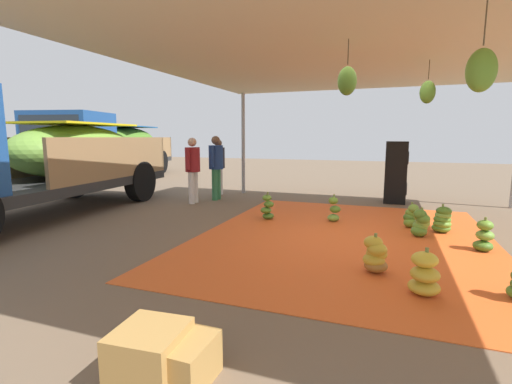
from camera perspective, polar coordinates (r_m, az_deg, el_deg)
ground_plane at (r=7.08m, az=-11.36°, el=-4.67°), size 40.00×40.00×0.00m
tarp_orange at (r=6.11m, az=13.61°, el=-6.82°), size 5.71×4.49×0.01m
tent_canopy at (r=5.99m, az=15.60°, el=19.75°), size 8.00×7.00×2.88m
banana_bunch_0 at (r=4.60m, az=18.22°, el=-9.41°), size 0.39×0.39×0.47m
banana_bunch_1 at (r=7.05m, az=23.12°, el=-3.51°), size 0.35×0.32×0.46m
banana_bunch_3 at (r=6.47m, az=24.43°, el=-4.53°), size 0.36×0.37×0.48m
banana_bunch_4 at (r=6.90m, az=27.19°, el=-3.97°), size 0.36×0.36×0.48m
banana_bunch_5 at (r=4.14m, az=24.91°, el=-11.77°), size 0.45×0.44×0.49m
banana_bunch_6 at (r=7.08m, az=12.11°, el=-2.81°), size 0.32×0.32×0.52m
banana_bunch_7 at (r=7.11m, az=1.81°, el=-2.52°), size 0.34×0.34×0.54m
banana_bunch_8 at (r=6.08m, az=32.17°, el=-5.95°), size 0.36×0.36×0.49m
cargo_truck_main at (r=8.37m, az=-32.66°, el=4.66°), size 6.61×2.85×2.40m
cargo_truck_far at (r=15.31m, az=-22.13°, el=6.70°), size 7.18×3.85×2.40m
worker_0 at (r=8.93m, az=-9.90°, el=4.14°), size 0.58×0.36×1.59m
worker_1 at (r=9.36m, az=-6.29°, el=4.56°), size 0.60×0.37×1.63m
worker_2 at (r=10.18m, az=-5.89°, el=4.59°), size 0.56×0.35×1.54m
speaker_stack at (r=9.50m, az=21.10°, el=2.87°), size 0.50×0.53×1.50m
crate_0 at (r=2.66m, az=-10.91°, el=-24.60°), size 0.42×0.33×0.30m
crate_1 at (r=2.72m, az=-16.25°, el=-23.28°), size 0.49×0.47×0.37m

